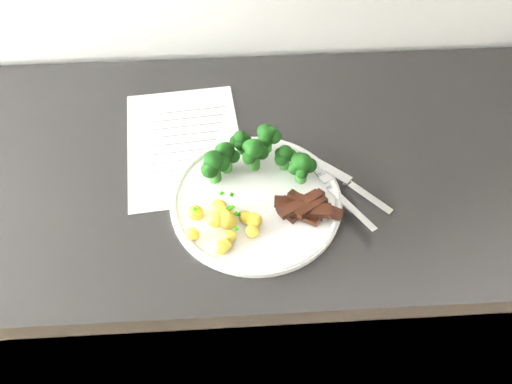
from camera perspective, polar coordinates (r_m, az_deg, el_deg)
counter at (r=1.37m, az=0.20°, el=-9.90°), size 2.46×0.62×0.92m
recipe_paper at (r=1.03m, az=-7.65°, el=5.10°), size 0.24×0.32×0.00m
plate at (r=0.92m, az=0.00°, el=-0.83°), size 0.30×0.30×0.02m
broccoli at (r=0.93m, az=-0.26°, el=4.10°), size 0.20×0.12×0.07m
potatoes at (r=0.87m, az=-3.52°, el=-2.98°), size 0.13×0.10×0.04m
beef_strips at (r=0.90m, az=5.32°, el=-1.64°), size 0.11×0.07×0.03m
fork at (r=0.92m, az=9.09°, el=-0.55°), size 0.10×0.17×0.02m
knife at (r=0.95m, az=10.48°, el=0.38°), size 0.16×0.16×0.02m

